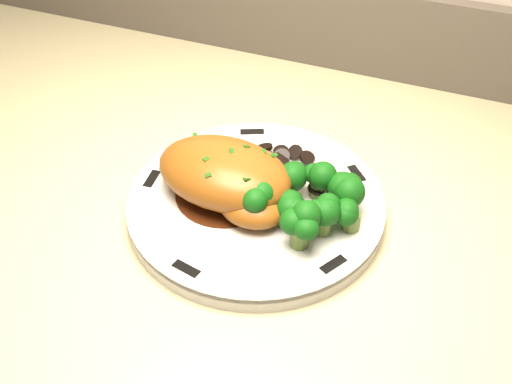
% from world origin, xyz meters
% --- Properties ---
extents(plate, '(0.34, 0.34, 0.02)m').
position_xyz_m(plate, '(-0.45, 1.67, 0.91)').
color(plate, silver).
rests_on(plate, counter).
extents(rim_accent_0, '(0.03, 0.03, 0.00)m').
position_xyz_m(rim_accent_0, '(-0.36, 1.75, 0.92)').
color(rim_accent_0, black).
rests_on(rim_accent_0, plate).
extents(rim_accent_1, '(0.03, 0.02, 0.00)m').
position_xyz_m(rim_accent_1, '(-0.50, 1.78, 0.92)').
color(rim_accent_1, black).
rests_on(rim_accent_1, plate).
extents(rim_accent_2, '(0.01, 0.03, 0.00)m').
position_xyz_m(rim_accent_2, '(-0.57, 1.66, 0.92)').
color(rim_accent_2, black).
rests_on(rim_accent_2, plate).
extents(rim_accent_3, '(0.03, 0.02, 0.00)m').
position_xyz_m(rim_accent_3, '(-0.48, 1.56, 0.92)').
color(rim_accent_3, black).
rests_on(rim_accent_3, plate).
extents(rim_accent_4, '(0.02, 0.03, 0.00)m').
position_xyz_m(rim_accent_4, '(-0.35, 1.61, 0.92)').
color(rim_accent_4, black).
rests_on(rim_accent_4, plate).
extents(gravy_pool, '(0.10, 0.10, 0.00)m').
position_xyz_m(gravy_pool, '(-0.48, 1.67, 0.92)').
color(gravy_pool, '#401B0B').
rests_on(gravy_pool, plate).
extents(chicken_breast, '(0.15, 0.11, 0.06)m').
position_xyz_m(chicken_breast, '(-0.48, 1.66, 0.95)').
color(chicken_breast, '#935219').
rests_on(chicken_breast, plate).
extents(mushroom_pile, '(0.09, 0.07, 0.03)m').
position_xyz_m(mushroom_pile, '(-0.43, 1.72, 0.92)').
color(mushroom_pile, black).
rests_on(mushroom_pile, plate).
extents(broccoli_florets, '(0.11, 0.10, 0.04)m').
position_xyz_m(broccoli_florets, '(-0.39, 1.66, 0.94)').
color(broccoli_florets, olive).
rests_on(broccoli_florets, plate).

